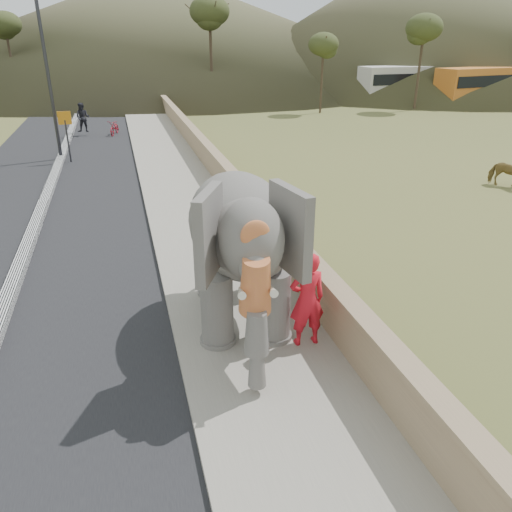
{
  "coord_description": "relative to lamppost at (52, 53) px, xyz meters",
  "views": [
    {
      "loc": [
        -2.14,
        -8.71,
        5.66
      ],
      "look_at": [
        0.2,
        -0.13,
        1.7
      ],
      "focal_mm": 35.0,
      "sensor_mm": 36.0,
      "label": 1
    }
  ],
  "objects": [
    {
      "name": "hill_right",
      "position": [
        40.69,
        34.56,
        3.13
      ],
      "size": [
        56.0,
        56.0,
        16.0
      ],
      "primitive_type": "cone",
      "color": "brown",
      "rests_on": "ground"
    },
    {
      "name": "hill_far",
      "position": [
        9.69,
        52.56,
        2.13
      ],
      "size": [
        80.0,
        80.0,
        14.0
      ],
      "primitive_type": "cone",
      "color": "brown",
      "rests_on": "ground"
    },
    {
      "name": "median",
      "position": [
        -0.31,
        -7.44,
        -4.76
      ],
      "size": [
        0.35,
        120.0,
        0.22
      ],
      "primitive_type": "cube",
      "color": "black",
      "rests_on": "ground"
    },
    {
      "name": "distant_car",
      "position": [
        25.45,
        16.74,
        -4.15
      ],
      "size": [
        4.5,
        2.6,
        1.44
      ],
      "primitive_type": "imported",
      "rotation": [
        0.0,
        0.0,
        1.35
      ],
      "color": "#BBBAC2",
      "rests_on": "ground"
    },
    {
      "name": "parapet",
      "position": [
        6.34,
        -7.44,
        -4.32
      ],
      "size": [
        0.3,
        120.0,
        1.1
      ],
      "primitive_type": "cube",
      "color": "tan",
      "rests_on": "ground"
    },
    {
      "name": "motorcyclist",
      "position": [
        1.43,
        6.13,
        -4.08
      ],
      "size": [
        2.74,
        1.76,
        1.97
      ],
      "color": "maroon",
      "rests_on": "ground"
    },
    {
      "name": "road",
      "position": [
        -0.31,
        -7.44,
        -4.86
      ],
      "size": [
        7.0,
        120.0,
        0.03
      ],
      "primitive_type": "cube",
      "color": "black",
      "rests_on": "ground"
    },
    {
      "name": "ground",
      "position": [
        4.69,
        -17.44,
        -4.87
      ],
      "size": [
        160.0,
        160.0,
        0.0
      ],
      "primitive_type": "plane",
      "color": "olive",
      "rests_on": "ground"
    },
    {
      "name": "trees",
      "position": [
        12.18,
        12.6,
        -1.07
      ],
      "size": [
        48.46,
        43.44,
        8.97
      ],
      "color": "#473828",
      "rests_on": "ground"
    },
    {
      "name": "elephant_and_man",
      "position": [
        4.71,
        -17.09,
        -3.13
      ],
      "size": [
        2.8,
        4.7,
        3.22
      ],
      "color": "slate",
      "rests_on": "ground"
    },
    {
      "name": "lamppost",
      "position": [
        0.0,
        0.0,
        0.0
      ],
      "size": [
        1.76,
        0.36,
        8.0
      ],
      "color": "#2D2C31",
      "rests_on": "ground"
    },
    {
      "name": "walkway",
      "position": [
        4.69,
        -7.44,
        -4.8
      ],
      "size": [
        3.0,
        120.0,
        0.15
      ],
      "primitive_type": "cube",
      "color": "#9E9687",
      "rests_on": "ground"
    },
    {
      "name": "bus_orange",
      "position": [
        34.41,
        12.62,
        -3.32
      ],
      "size": [
        11.26,
        4.33,
        3.1
      ],
      "primitive_type": "cube",
      "rotation": [
        0.0,
        0.0,
        1.74
      ],
      "color": "#CA6D23",
      "rests_on": "ground"
    },
    {
      "name": "cow",
      "position": [
        17.51,
        -9.84,
        -4.27
      ],
      "size": [
        1.49,
        1.43,
        1.2
      ],
      "primitive_type": "imported",
      "rotation": [
        0.0,
        0.0,
        0.84
      ],
      "color": "olive",
      "rests_on": "ground"
    },
    {
      "name": "signboard",
      "position": [
        0.19,
        -0.78,
        -3.23
      ],
      "size": [
        0.6,
        0.08,
        2.4
      ],
      "color": "#2D2D33",
      "rests_on": "ground"
    },
    {
      "name": "bus_white",
      "position": [
        29.22,
        16.04,
        -3.32
      ],
      "size": [
        11.11,
        3.02,
        3.1
      ],
      "primitive_type": "cube",
      "rotation": [
        0.0,
        0.0,
        1.62
      ],
      "color": "beige",
      "rests_on": "ground"
    }
  ]
}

